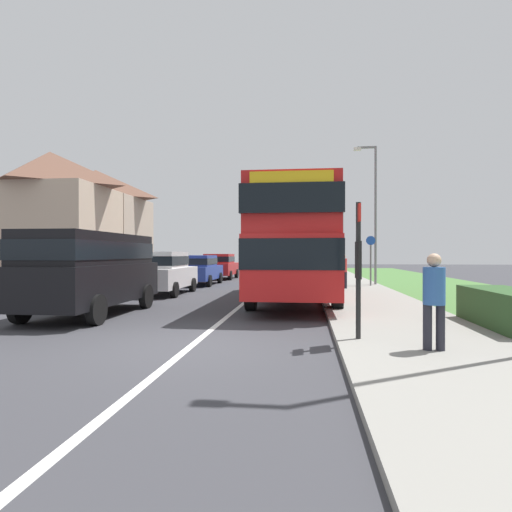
# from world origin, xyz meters

# --- Properties ---
(ground_plane) EXTENTS (120.00, 120.00, 0.00)m
(ground_plane) POSITION_xyz_m (0.00, 0.00, 0.00)
(ground_plane) COLOR #38383D
(lane_marking_centre) EXTENTS (0.14, 60.00, 0.01)m
(lane_marking_centre) POSITION_xyz_m (0.00, 8.00, 0.00)
(lane_marking_centre) COLOR silver
(lane_marking_centre) RESTS_ON ground_plane
(pavement_near_side) EXTENTS (3.20, 68.00, 0.12)m
(pavement_near_side) POSITION_xyz_m (4.20, 6.00, 0.06)
(pavement_near_side) COLOR gray
(pavement_near_side) RESTS_ON ground_plane
(roadside_hedge) EXTENTS (1.10, 2.90, 0.90)m
(roadside_hedge) POSITION_xyz_m (6.30, 1.95, 0.45)
(roadside_hedge) COLOR #2D5128
(roadside_hedge) RESTS_ON ground_plane
(double_decker_bus) EXTENTS (2.80, 10.00, 3.70)m
(double_decker_bus) POSITION_xyz_m (1.71, 7.53, 2.14)
(double_decker_bus) COLOR red
(double_decker_bus) RESTS_ON ground_plane
(parked_van_black) EXTENTS (2.11, 4.98, 2.21)m
(parked_van_black) POSITION_xyz_m (-3.73, 3.33, 1.31)
(parked_van_black) COLOR black
(parked_van_black) RESTS_ON ground_plane
(parked_car_white) EXTENTS (1.89, 4.19, 1.74)m
(parked_car_white) POSITION_xyz_m (-3.71, 9.18, 0.95)
(parked_car_white) COLOR silver
(parked_car_white) RESTS_ON ground_plane
(parked_car_blue) EXTENTS (1.87, 4.37, 1.58)m
(parked_car_blue) POSITION_xyz_m (-3.57, 14.47, 0.87)
(parked_car_blue) COLOR navy
(parked_car_blue) RESTS_ON ground_plane
(parked_car_red) EXTENTS (2.00, 4.06, 1.65)m
(parked_car_red) POSITION_xyz_m (-3.53, 19.78, 0.91)
(parked_car_red) COLOR #B21E1E
(parked_car_red) RESTS_ON ground_plane
(pedestrian_at_stop) EXTENTS (0.34, 0.34, 1.67)m
(pedestrian_at_stop) POSITION_xyz_m (4.09, -0.49, 0.98)
(pedestrian_at_stop) COLOR #23232D
(pedestrian_at_stop) RESTS_ON ground_plane
(pedestrian_walking_away) EXTENTS (0.34, 0.34, 1.67)m
(pedestrian_walking_away) POSITION_xyz_m (3.73, 11.56, 0.98)
(pedestrian_walking_away) COLOR #23232D
(pedestrian_walking_away) RESTS_ON ground_plane
(bus_stop_sign) EXTENTS (0.09, 0.52, 2.60)m
(bus_stop_sign) POSITION_xyz_m (3.00, 0.31, 1.54)
(bus_stop_sign) COLOR black
(bus_stop_sign) RESTS_ON ground_plane
(cycle_route_sign) EXTENTS (0.44, 0.08, 2.52)m
(cycle_route_sign) POSITION_xyz_m (5.20, 13.38, 1.43)
(cycle_route_sign) COLOR slate
(cycle_route_sign) RESTS_ON ground_plane
(street_lamp_mid) EXTENTS (1.14, 0.20, 7.07)m
(street_lamp_mid) POSITION_xyz_m (5.46, 14.30, 4.08)
(street_lamp_mid) COLOR slate
(street_lamp_mid) RESTS_ON ground_plane
(street_lamp_far) EXTENTS (1.14, 0.20, 7.00)m
(street_lamp_far) POSITION_xyz_m (5.15, 29.29, 4.04)
(street_lamp_far) COLOR slate
(street_lamp_far) RESTS_ON ground_plane
(house_terrace_far_side) EXTENTS (6.94, 11.37, 7.96)m
(house_terrace_far_side) POSITION_xyz_m (-13.62, 19.80, 3.98)
(house_terrace_far_side) COLOR #C1A88E
(house_terrace_far_side) RESTS_ON ground_plane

